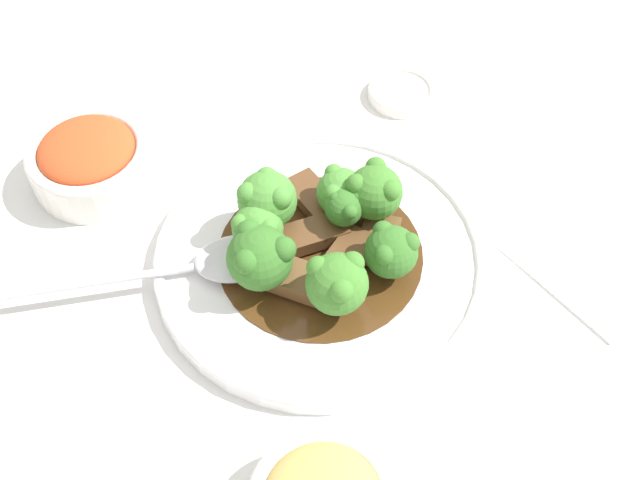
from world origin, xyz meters
TOP-DOWN VIEW (x-y plane):
  - ground_plane at (0.00, 0.00)m, footprint 4.00×4.00m
  - main_plate at (0.00, 0.00)m, footprint 0.29×0.29m
  - beef_strip_0 at (-0.02, 0.00)m, footprint 0.06×0.08m
  - beef_strip_1 at (0.01, -0.04)m, footprint 0.06×0.05m
  - beef_strip_2 at (0.03, 0.00)m, footprint 0.04×0.08m
  - beef_strip_3 at (-0.04, 0.04)m, footprint 0.06×0.04m
  - beef_strip_4 at (0.03, 0.04)m, footprint 0.05×0.06m
  - broccoli_floret_0 at (-0.04, -0.03)m, footprint 0.04×0.04m
  - broccoli_floret_1 at (-0.01, 0.05)m, footprint 0.04×0.04m
  - broccoli_floret_2 at (0.00, 0.03)m, footprint 0.03×0.03m
  - broccoli_floret_3 at (0.01, 0.06)m, footprint 0.05×0.05m
  - broccoli_floret_4 at (0.06, 0.02)m, footprint 0.04×0.04m
  - broccoli_floret_5 at (0.05, -0.03)m, footprint 0.05×0.05m
  - broccoli_floret_6 at (-0.05, -0.01)m, footprint 0.05×0.05m
  - broccoli_floret_7 at (-0.02, -0.05)m, footprint 0.05×0.05m
  - serving_spoon at (-0.05, -0.07)m, footprint 0.16×0.20m
  - side_bowl_kimchi at (-0.23, -0.07)m, footprint 0.11×0.11m
  - sauce_dish at (-0.08, 0.22)m, footprint 0.07×0.07m
  - paper_napkin at (0.17, 0.15)m, footprint 0.15×0.11m

SIDE VIEW (x-z plane):
  - ground_plane at x=0.00m, z-range 0.00..0.00m
  - paper_napkin at x=0.17m, z-range 0.00..0.01m
  - sauce_dish at x=-0.08m, z-range 0.00..0.01m
  - main_plate at x=0.00m, z-range 0.00..0.02m
  - beef_strip_4 at x=0.03m, z-range 0.02..0.03m
  - beef_strip_3 at x=-0.04m, z-range 0.02..0.03m
  - beef_strip_2 at x=0.03m, z-range 0.02..0.03m
  - serving_spoon at x=-0.05m, z-range 0.02..0.03m
  - beef_strip_0 at x=-0.02m, z-range 0.02..0.03m
  - beef_strip_1 at x=0.01m, z-range 0.02..0.03m
  - side_bowl_kimchi at x=-0.23m, z-range 0.00..0.05m
  - broccoli_floret_4 at x=0.06m, z-range 0.02..0.07m
  - broccoli_floret_1 at x=-0.01m, z-range 0.02..0.07m
  - broccoli_floret_0 at x=-0.04m, z-range 0.02..0.07m
  - broccoli_floret_2 at x=0.00m, z-range 0.03..0.07m
  - broccoli_floret_7 at x=-0.02m, z-range 0.02..0.08m
  - broccoli_floret_5 at x=0.05m, z-range 0.02..0.08m
  - broccoli_floret_3 at x=0.01m, z-range 0.02..0.08m
  - broccoli_floret_6 at x=-0.05m, z-range 0.03..0.09m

